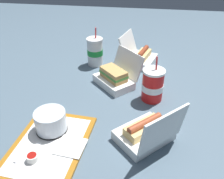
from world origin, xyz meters
name	(u,v)px	position (x,y,z in m)	size (l,w,h in m)	color
ground_plane	(113,101)	(0.00, 0.00, 0.00)	(3.20, 3.20, 0.00)	#4C6070
food_tray	(49,146)	(-0.32, 0.19, 0.01)	(0.39, 0.29, 0.01)	#A56619
cake_container	(51,122)	(-0.24, 0.21, 0.05)	(0.12, 0.12, 0.08)	black
ketchup_cup	(32,157)	(-0.40, 0.22, 0.03)	(0.04, 0.04, 0.02)	white
napkin_stack	(71,146)	(-0.32, 0.11, 0.02)	(0.10, 0.10, 0.00)	white
plastic_fork	(28,152)	(-0.37, 0.25, 0.02)	(0.11, 0.01, 0.01)	white
clamshell_hotdog_front	(141,57)	(0.40, -0.11, 0.04)	(0.23, 0.23, 0.17)	white
clamshell_hotdog_back	(146,132)	(-0.24, -0.16, 0.04)	(0.27, 0.27, 0.19)	white
clamshell_sandwich_corner	(115,77)	(0.14, 0.01, 0.04)	(0.27, 0.26, 0.16)	white
soda_cup_back	(153,85)	(0.04, -0.18, 0.08)	(0.10, 0.10, 0.21)	red
soda_cup_corner	(95,52)	(0.35, 0.15, 0.08)	(0.09, 0.09, 0.22)	white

